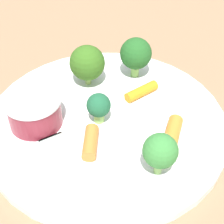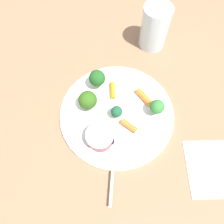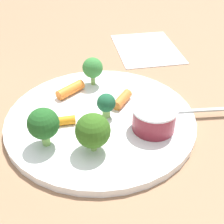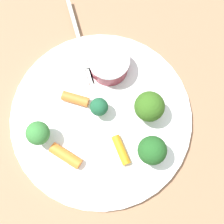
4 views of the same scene
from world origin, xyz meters
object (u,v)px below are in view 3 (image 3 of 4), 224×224
at_px(sauce_cup, 153,118).
at_px(carrot_stick_2, 69,90).
at_px(carrot_stick_1, 58,121).
at_px(broccoli_floret_0, 91,131).
at_px(broccoli_floret_2, 91,68).
at_px(broccoli_floret_1, 105,105).
at_px(carrot_stick_0, 121,100).
at_px(fork, 186,111).
at_px(broccoli_floret_3, 42,124).
at_px(plate, 99,119).
at_px(napkin, 146,48).

height_order(sauce_cup, carrot_stick_2, sauce_cup).
xyz_separation_m(carrot_stick_1, carrot_stick_2, (-0.08, 0.01, 0.00)).
xyz_separation_m(broccoli_floret_0, broccoli_floret_2, (-0.17, -0.00, -0.00)).
distance_m(broccoli_floret_1, carrot_stick_0, 0.05).
relative_size(carrot_stick_0, fork, 0.26).
height_order(broccoli_floret_1, carrot_stick_0, broccoli_floret_1).
bearing_deg(carrot_stick_2, broccoli_floret_3, -11.44).
bearing_deg(broccoli_floret_2, carrot_stick_2, -51.55).
relative_size(broccoli_floret_0, broccoli_floret_3, 0.98).
xyz_separation_m(broccoli_floret_1, carrot_stick_1, (0.01, -0.07, -0.02)).
bearing_deg(broccoli_floret_0, carrot_stick_2, -164.22).
bearing_deg(carrot_stick_2, broccoli_floret_0, 15.78).
bearing_deg(broccoli_floret_2, carrot_stick_1, -23.35).
bearing_deg(fork, carrot_stick_1, -83.17).
xyz_separation_m(broccoli_floret_1, broccoli_floret_3, (0.06, -0.08, 0.01)).
relative_size(plate, napkin, 1.68).
height_order(plate, napkin, plate).
bearing_deg(carrot_stick_0, fork, 74.70).
height_order(plate, carrot_stick_1, carrot_stick_1).
height_order(plate, fork, fork).
xyz_separation_m(broccoli_floret_3, napkin, (-0.32, 0.18, -0.05)).
relative_size(broccoli_floret_1, carrot_stick_2, 0.77).
relative_size(broccoli_floret_2, napkin, 0.29).
xyz_separation_m(sauce_cup, broccoli_floret_3, (0.03, -0.15, 0.02)).
bearing_deg(broccoli_floret_1, carrot_stick_1, -79.25).
distance_m(broccoli_floret_2, carrot_stick_2, 0.05).
height_order(sauce_cup, carrot_stick_0, sauce_cup).
height_order(broccoli_floret_0, broccoli_floret_3, broccoli_floret_3).
xyz_separation_m(carrot_stick_1, napkin, (-0.28, 0.17, -0.02)).
height_order(carrot_stick_2, fork, carrot_stick_2).
height_order(carrot_stick_0, carrot_stick_2, carrot_stick_2).
distance_m(plate, fork, 0.14).
distance_m(broccoli_floret_2, broccoli_floret_3, 0.17).
distance_m(broccoli_floret_0, broccoli_floret_3, 0.07).
distance_m(carrot_stick_1, napkin, 0.33).
xyz_separation_m(sauce_cup, broccoli_floret_2, (-0.13, -0.09, 0.01)).
bearing_deg(sauce_cup, carrot_stick_0, -147.93).
height_order(plate, broccoli_floret_2, broccoli_floret_2).
xyz_separation_m(carrot_stick_0, fork, (0.03, 0.10, -0.01)).
relative_size(plate, broccoli_floret_0, 5.18).
distance_m(plate, sauce_cup, 0.09).
xyz_separation_m(broccoli_floret_0, broccoli_floret_1, (-0.07, 0.02, -0.01)).
bearing_deg(broccoli_floret_0, broccoli_floret_3, -102.18).
distance_m(sauce_cup, broccoli_floret_2, 0.16).
distance_m(broccoli_floret_1, carrot_stick_1, 0.07).
bearing_deg(plate, sauce_cup, 67.43).
xyz_separation_m(broccoli_floret_3, fork, (-0.07, 0.21, -0.03)).
height_order(carrot_stick_1, napkin, carrot_stick_1).
relative_size(broccoli_floret_2, carrot_stick_2, 0.99).
distance_m(carrot_stick_1, fork, 0.20).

